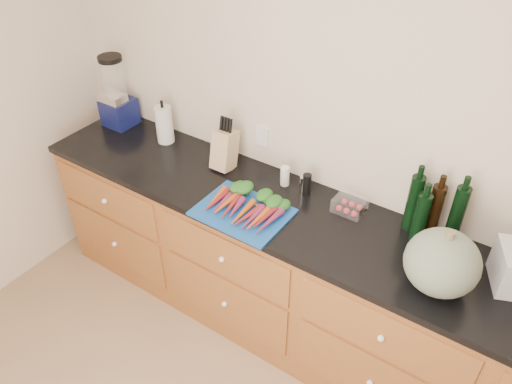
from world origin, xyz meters
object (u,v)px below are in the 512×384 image
Objects in this scene: carrots at (247,204)px; knife_block at (225,150)px; paper_towel at (164,125)px; tomato_box at (350,205)px; cutting_board at (243,212)px; blender_appliance at (116,96)px; squash at (442,263)px.

carrots is 1.66× the size of knife_block.
paper_towel is 1.28m from tomato_box.
knife_block reaches higher than cutting_board.
carrots is at bearing -18.97° from paper_towel.
paper_towel is 1.02× the size of knife_block.
carrots is 0.43m from knife_block.
blender_appliance is at bearing 167.13° from carrots.
knife_block is at bearing -1.12° from blender_appliance.
knife_block is at bearing -2.36° from paper_towel.
squash is 1.35× the size of paper_towel.
blender_appliance is 1.99× the size of paper_towel.
paper_towel is 0.49m from knife_block.
carrots is 0.54m from tomato_box.
tomato_box is (0.45, 0.33, 0.03)m from cutting_board.
carrots is at bearing -178.58° from squash.
blender_appliance reaches higher than cutting_board.
knife_block is (0.89, -0.02, -0.09)m from blender_appliance.
squash is 2.24m from blender_appliance.
paper_towel is at bearing 177.64° from knife_block.
paper_towel is 1.49× the size of tomato_box.
blender_appliance is at bearing 165.48° from cutting_board.
paper_towel reaches higher than knife_block.
tomato_box is at bearing 32.79° from carrots.
carrots is at bearing -12.87° from blender_appliance.
paper_towel is (-0.82, 0.28, 0.08)m from carrots.
blender_appliance is at bearing 178.88° from knife_block.
paper_towel is at bearing 171.95° from squash.
tomato_box is at bearing 2.17° from knife_block.
squash reaches higher than carrots.
paper_towel is at bearing 0.37° from blender_appliance.
knife_block is 0.80m from tomato_box.
knife_block is at bearing -177.83° from tomato_box.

